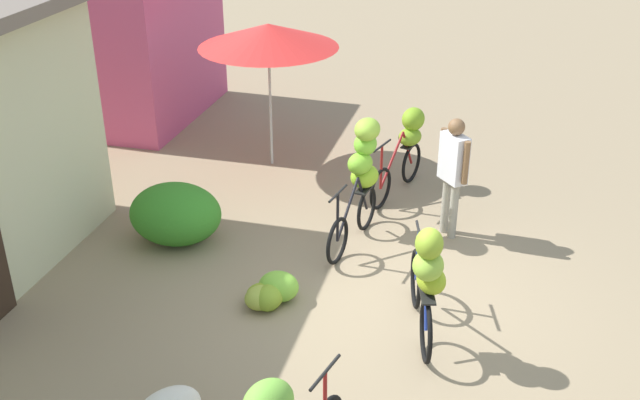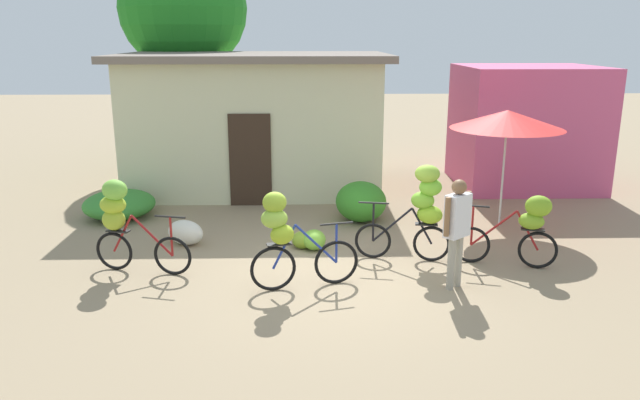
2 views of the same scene
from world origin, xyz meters
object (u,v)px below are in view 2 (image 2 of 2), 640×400
(produce_sack, at_px, (186,232))
(bicycle_leftmost, at_px, (122,217))
(person_vendor, at_px, (457,223))
(banana_pile_on_ground, at_px, (307,240))
(market_umbrella, at_px, (507,120))
(bicycle_near_pile, at_px, (287,235))
(bicycle_center_loaded, at_px, (422,205))
(shop_pink, at_px, (526,127))
(tree_behind_building, at_px, (183,9))
(bicycle_by_shop, at_px, (524,224))
(building_low, at_px, (256,121))

(produce_sack, bearing_deg, bicycle_leftmost, -119.83)
(person_vendor, bearing_deg, banana_pile_on_ground, 140.40)
(market_umbrella, xyz_separation_m, bicycle_near_pile, (-4.05, -2.97, -1.25))
(market_umbrella, height_order, bicycle_center_loaded, market_umbrella)
(shop_pink, bearing_deg, person_vendor, -116.73)
(bicycle_center_loaded, distance_m, produce_sack, 4.18)
(tree_behind_building, xyz_separation_m, banana_pile_on_ground, (3.30, -7.36, -4.14))
(bicycle_leftmost, distance_m, person_vendor, 5.09)
(banana_pile_on_ground, distance_m, person_vendor, 2.92)
(bicycle_center_loaded, relative_size, bicycle_by_shop, 1.02)
(building_low, bearing_deg, shop_pink, 0.37)
(tree_behind_building, bearing_deg, bicycle_near_pile, -71.76)
(shop_pink, height_order, banana_pile_on_ground, shop_pink)
(bicycle_leftmost, distance_m, bicycle_by_shop, 6.30)
(building_low, xyz_separation_m, banana_pile_on_ground, (1.20, -4.54, -1.46))
(bicycle_center_loaded, bearing_deg, market_umbrella, 44.17)
(bicycle_center_loaded, bearing_deg, bicycle_leftmost, -175.96)
(bicycle_near_pile, xyz_separation_m, bicycle_center_loaded, (2.15, 1.12, 0.11))
(market_umbrella, relative_size, bicycle_near_pile, 1.41)
(shop_pink, relative_size, produce_sack, 4.57)
(bicycle_near_pile, relative_size, person_vendor, 0.97)
(bicycle_leftmost, height_order, bicycle_near_pile, bicycle_leftmost)
(market_umbrella, distance_m, bicycle_near_pile, 5.17)
(shop_pink, distance_m, bicycle_center_loaded, 6.32)
(shop_pink, xyz_separation_m, bicycle_center_loaded, (-3.51, -5.24, -0.50))
(tree_behind_building, height_order, bicycle_near_pile, tree_behind_building)
(tree_behind_building, bearing_deg, bicycle_leftmost, -87.07)
(bicycle_center_loaded, bearing_deg, banana_pile_on_ground, 160.60)
(tree_behind_building, relative_size, produce_sack, 8.62)
(market_umbrella, distance_m, bicycle_center_loaded, 2.89)
(tree_behind_building, height_order, market_umbrella, tree_behind_building)
(bicycle_near_pile, bearing_deg, building_low, 98.20)
(person_vendor, bearing_deg, bicycle_near_pile, 179.77)
(tree_behind_building, distance_m, bicycle_leftmost, 9.02)
(bicycle_center_loaded, distance_m, banana_pile_on_ground, 2.12)
(bicycle_by_shop, bearing_deg, shop_pink, 70.90)
(building_low, relative_size, bicycle_near_pile, 3.89)
(bicycle_near_pile, relative_size, produce_sack, 2.28)
(tree_behind_building, bearing_deg, person_vendor, -59.17)
(market_umbrella, relative_size, banana_pile_on_ground, 3.35)
(building_low, xyz_separation_m, bicycle_leftmost, (-1.67, -5.53, -0.72))
(banana_pile_on_ground, height_order, person_vendor, person_vendor)
(person_vendor, bearing_deg, bicycle_leftmost, 171.02)
(person_vendor, bearing_deg, shop_pink, 63.27)
(bicycle_near_pile, bearing_deg, bicycle_by_shop, 11.78)
(tree_behind_building, distance_m, bicycle_center_loaded, 10.09)
(bicycle_by_shop, height_order, person_vendor, person_vendor)
(market_umbrella, bearing_deg, bicycle_center_loaded, -135.83)
(bicycle_near_pile, xyz_separation_m, bicycle_by_shop, (3.72, 0.78, -0.11))
(bicycle_by_shop, bearing_deg, bicycle_near_pile, -168.22)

